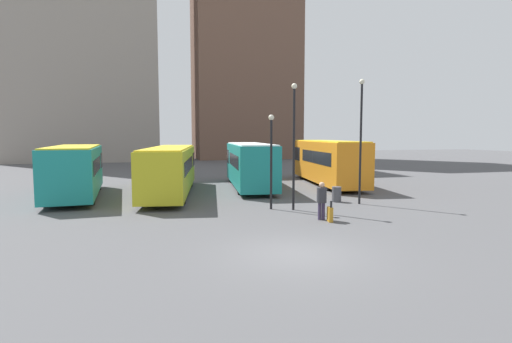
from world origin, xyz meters
The scene contains 13 objects.
ground_plane centered at (0.00, 0.00, 0.00)m, with size 160.00×160.00×0.00m, color #4C4C4F.
building_block_left centered at (-13.36, 53.84, 22.34)m, with size 20.90×14.31×44.68m.
building_block_right centered at (11.20, 53.84, 22.05)m, with size 16.59×11.39×44.09m.
bus_0 centered at (-8.75, 14.43, 1.68)m, with size 3.19×10.05×3.09m.
bus_1 centered at (-3.12, 14.28, 1.64)m, with size 4.29×12.52×3.00m.
bus_2 centered at (2.50, 16.11, 1.72)m, with size 3.73×10.93×3.16m.
bus_3 centered at (8.76, 16.66, 1.81)m, with size 4.03×12.02×3.34m.
traveler centered at (2.87, 4.51, 1.00)m, with size 0.49×0.49×1.68m.
suitcase centered at (3.05, 4.03, 0.33)m, with size 0.22×0.41×0.93m.
lamp_post_0 centered at (2.49, 7.05, 3.64)m, with size 0.28×0.28×6.25m.
lamp_post_1 centered at (1.48, 7.55, 2.85)m, with size 0.28×0.28×4.75m.
lamp_post_2 centered at (6.58, 7.78, 3.87)m, with size 0.28×0.28×6.70m.
trash_bin centered at (5.70, 8.74, 0.42)m, with size 0.52×0.52×0.85m.
Camera 1 is at (-4.43, -11.51, 3.70)m, focal length 28.00 mm.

